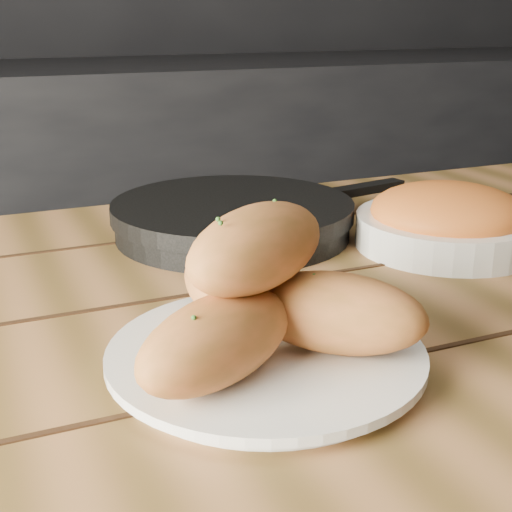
% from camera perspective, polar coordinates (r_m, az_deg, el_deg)
% --- Properties ---
extents(counter, '(2.80, 0.60, 0.90)m').
position_cam_1_polar(counter, '(2.04, -2.19, 2.64)').
color(counter, black).
rests_on(counter, ground).
extents(table, '(1.60, 0.98, 0.75)m').
position_cam_1_polar(table, '(0.71, 3.66, -11.59)').
color(table, '#976438').
rests_on(table, ground).
extents(plate, '(0.26, 0.26, 0.02)m').
position_cam_1_polar(plate, '(0.58, 0.79, -8.11)').
color(plate, silver).
rests_on(plate, table).
extents(bread_rolls, '(0.26, 0.23, 0.12)m').
position_cam_1_polar(bread_rolls, '(0.55, 0.45, -3.31)').
color(bread_rolls, '#BE6435').
rests_on(bread_rolls, plate).
extents(skillet, '(0.44, 0.31, 0.05)m').
position_cam_1_polar(skillet, '(0.92, -1.77, 3.09)').
color(skillet, black).
rests_on(skillet, table).
extents(bowl, '(0.22, 0.22, 0.08)m').
position_cam_1_polar(bowl, '(0.90, 15.07, 2.75)').
color(bowl, white).
rests_on(bowl, table).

